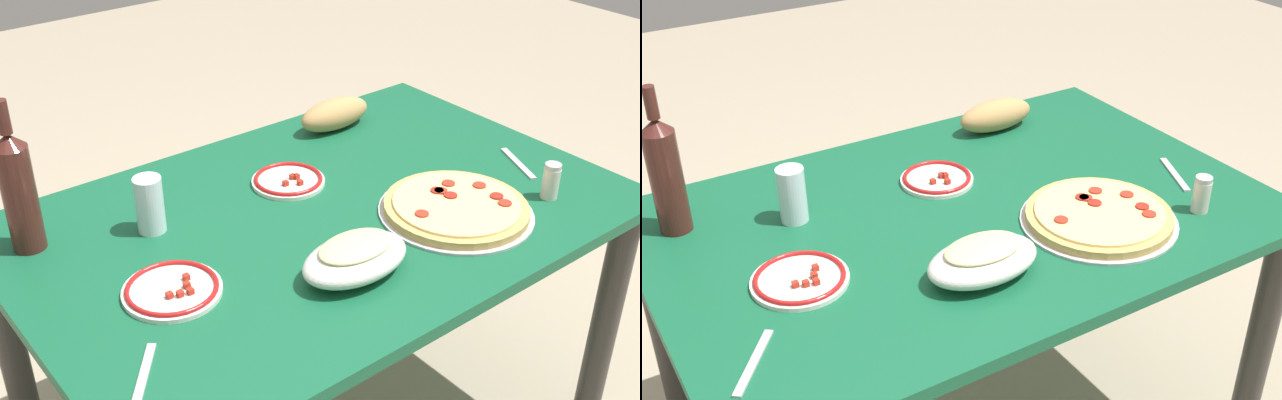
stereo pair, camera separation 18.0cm
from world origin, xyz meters
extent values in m
cube|color=#145938|center=(0.00, 0.00, 0.70)|extent=(1.38, 0.91, 0.03)
cylinder|color=#33302D|center=(0.63, -0.40, 0.34)|extent=(0.07, 0.07, 0.68)
cylinder|color=#33302D|center=(-0.63, 0.40, 0.34)|extent=(0.07, 0.07, 0.68)
cylinder|color=#33302D|center=(0.63, 0.40, 0.34)|extent=(0.07, 0.07, 0.68)
cylinder|color=#B7B7BC|center=(0.24, -0.20, 0.71)|extent=(0.35, 0.35, 0.01)
cylinder|color=tan|center=(0.24, -0.20, 0.73)|extent=(0.33, 0.33, 0.02)
cylinder|color=#EFD684|center=(0.24, -0.20, 0.74)|extent=(0.29, 0.29, 0.01)
cylinder|color=#B22D1E|center=(0.24, -0.14, 0.74)|extent=(0.03, 0.03, 0.00)
cylinder|color=maroon|center=(0.24, -0.13, 0.74)|extent=(0.03, 0.03, 0.00)
cylinder|color=maroon|center=(0.32, -0.24, 0.74)|extent=(0.03, 0.03, 0.00)
cylinder|color=#B22D1E|center=(0.14, -0.19, 0.74)|extent=(0.03, 0.03, 0.00)
cylinder|color=#B22D1E|center=(0.31, -0.27, 0.74)|extent=(0.03, 0.03, 0.00)
cylinder|color=#B22D1E|center=(0.33, -0.18, 0.74)|extent=(0.03, 0.03, 0.00)
cylinder|color=maroon|center=(0.24, -0.17, 0.74)|extent=(0.03, 0.03, 0.00)
cylinder|color=#B22D1E|center=(0.28, -0.13, 0.74)|extent=(0.03, 0.03, 0.00)
ellipsoid|color=white|center=(-0.10, -0.23, 0.75)|extent=(0.24, 0.15, 0.07)
ellipsoid|color=#AD2819|center=(-0.10, -0.23, 0.76)|extent=(0.20, 0.12, 0.03)
ellipsoid|color=beige|center=(-0.10, -0.23, 0.78)|extent=(0.17, 0.10, 0.02)
cylinder|color=#471E19|center=(-0.57, 0.26, 0.83)|extent=(0.07, 0.07, 0.23)
cone|color=#471E19|center=(-0.57, 0.26, 0.96)|extent=(0.07, 0.07, 0.03)
cylinder|color=#471E19|center=(-0.57, 0.26, 1.01)|extent=(0.03, 0.03, 0.07)
cylinder|color=silver|center=(-0.34, 0.16, 0.77)|extent=(0.06, 0.06, 0.13)
cylinder|color=white|center=(0.02, 0.15, 0.72)|extent=(0.18, 0.18, 0.01)
torus|color=red|center=(0.02, 0.15, 0.72)|extent=(0.17, 0.17, 0.01)
cube|color=#AD2819|center=(0.03, 0.11, 0.73)|extent=(0.01, 0.01, 0.01)
cube|color=#AD2819|center=(0.00, 0.13, 0.73)|extent=(0.01, 0.01, 0.01)
cube|color=#AD2819|center=(0.03, 0.15, 0.73)|extent=(0.01, 0.01, 0.01)
cube|color=#AD2819|center=(0.04, 0.14, 0.73)|extent=(0.01, 0.01, 0.01)
cylinder|color=white|center=(-0.42, -0.07, 0.72)|extent=(0.20, 0.20, 0.01)
torus|color=red|center=(-0.42, -0.07, 0.72)|extent=(0.18, 0.18, 0.01)
cube|color=#AD2819|center=(-0.38, -0.06, 0.73)|extent=(0.01, 0.01, 0.01)
cube|color=#AD2819|center=(-0.42, -0.10, 0.73)|extent=(0.01, 0.01, 0.01)
cube|color=#AD2819|center=(-0.39, -0.08, 0.73)|extent=(0.01, 0.01, 0.01)
cube|color=#AD2819|center=(-0.43, -0.09, 0.73)|extent=(0.01, 0.01, 0.01)
cube|color=#AD2819|center=(-0.40, -0.10, 0.73)|extent=(0.01, 0.01, 0.01)
ellipsoid|color=tan|center=(0.31, 0.33, 0.75)|extent=(0.22, 0.09, 0.08)
cylinder|color=silver|center=(0.46, -0.28, 0.75)|extent=(0.04, 0.04, 0.07)
cylinder|color=#B7B7BC|center=(0.46, -0.28, 0.79)|extent=(0.04, 0.04, 0.01)
cube|color=#B7B7BC|center=(0.54, -0.13, 0.71)|extent=(0.08, 0.16, 0.00)
cube|color=#B7B7BC|center=(-0.57, -0.25, 0.71)|extent=(0.12, 0.14, 0.00)
camera|label=1|loc=(-0.97, -1.23, 1.64)|focal=44.97mm
camera|label=2|loc=(-0.82, -1.33, 1.64)|focal=44.97mm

